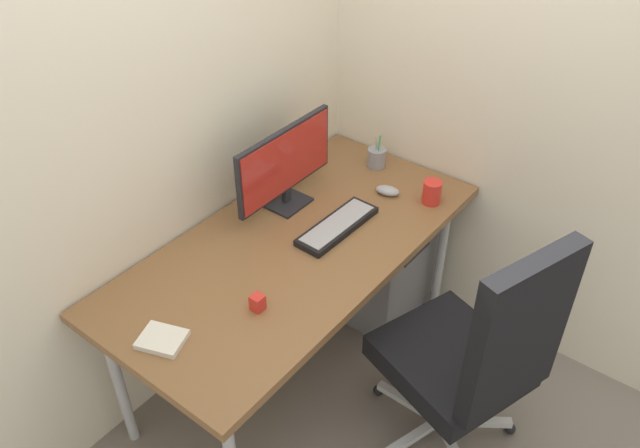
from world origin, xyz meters
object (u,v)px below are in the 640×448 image
at_px(coffee_mug, 432,192).
at_px(mouse, 388,191).
at_px(office_chair, 474,355).
at_px(filing_cabinet, 373,254).
at_px(monitor, 285,164).
at_px(pen_holder, 377,157).
at_px(desk_clamp_accessory, 258,303).
at_px(notebook, 162,339).
at_px(keyboard, 337,226).

bearing_deg(coffee_mug, mouse, 109.73).
distance_m(office_chair, filing_cabinet, 0.98).
bearing_deg(coffee_mug, monitor, 128.64).
relative_size(office_chair, pen_holder, 6.57).
height_order(monitor, desk_clamp_accessory, monitor).
bearing_deg(mouse, desk_clamp_accessory, 167.60).
bearing_deg(filing_cabinet, notebook, 178.56).
distance_m(office_chair, mouse, 0.86).
height_order(mouse, desk_clamp_accessory, desk_clamp_accessory).
height_order(office_chair, filing_cabinet, office_chair).
distance_m(office_chair, desk_clamp_accessory, 0.82).
relative_size(monitor, mouse, 5.23).
bearing_deg(coffee_mug, notebook, 166.60).
bearing_deg(filing_cabinet, coffee_mug, -86.93).
bearing_deg(notebook, coffee_mug, -33.58).
bearing_deg(desk_clamp_accessory, pen_holder, 10.91).
distance_m(office_chair, keyboard, 0.76).
xyz_separation_m(keyboard, coffee_mug, (0.41, -0.21, 0.04)).
xyz_separation_m(office_chair, keyboard, (0.12, 0.72, 0.19)).
xyz_separation_m(mouse, coffee_mug, (0.07, -0.19, 0.03)).
relative_size(filing_cabinet, notebook, 4.22).
height_order(office_chair, monitor, office_chair).
xyz_separation_m(pen_holder, coffee_mug, (-0.10, -0.36, 0.01)).
distance_m(office_chair, notebook, 1.13).
height_order(pen_holder, coffee_mug, pen_holder).
distance_m(keyboard, coffee_mug, 0.47).
bearing_deg(office_chair, pen_holder, 53.72).
distance_m(keyboard, mouse, 0.35).
bearing_deg(office_chair, monitor, 82.30).
relative_size(pen_holder, coffee_mug, 1.48).
bearing_deg(desk_clamp_accessory, filing_cabinet, 7.12).
bearing_deg(notebook, office_chair, -67.67).
xyz_separation_m(monitor, keyboard, (-0.01, -0.29, -0.19)).
bearing_deg(pen_holder, mouse, -134.32).
xyz_separation_m(keyboard, mouse, (0.35, -0.03, 0.00)).
bearing_deg(monitor, pen_holder, -15.30).
bearing_deg(mouse, monitor, 122.31).
xyz_separation_m(mouse, desk_clamp_accessory, (-0.90, -0.03, 0.01)).
bearing_deg(filing_cabinet, monitor, 149.63).
distance_m(coffee_mug, desk_clamp_accessory, 0.98).
distance_m(notebook, coffee_mug, 1.32).
bearing_deg(desk_clamp_accessory, office_chair, -56.96).
distance_m(monitor, mouse, 0.49).
xyz_separation_m(pen_holder, notebook, (-1.39, -0.06, -0.04)).
relative_size(pen_holder, desk_clamp_accessory, 2.82).
height_order(notebook, desk_clamp_accessory, desk_clamp_accessory).
bearing_deg(filing_cabinet, office_chair, -123.59).
relative_size(mouse, coffee_mug, 0.93).
relative_size(monitor, notebook, 3.78).
relative_size(monitor, desk_clamp_accessory, 9.25).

